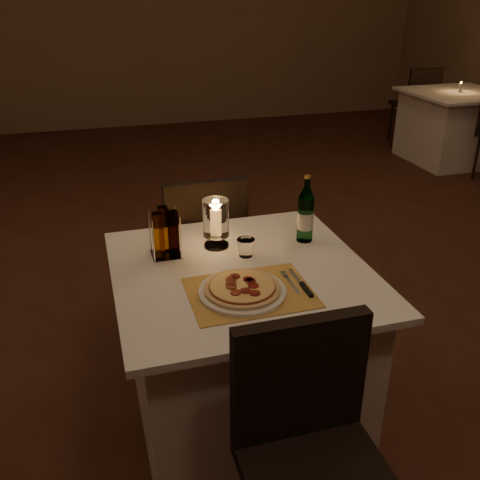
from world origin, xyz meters
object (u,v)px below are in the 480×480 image
object	(u,v)px
chair_near	(310,438)
water_bottle	(306,215)
pizza	(242,288)
chair_far	(203,239)
main_table	(241,345)
hurricane_candle	(216,220)
tumbler	(246,248)
neighbor_table_right	(453,127)
plate	(242,292)

from	to	relation	value
chair_near	water_bottle	world-z (taller)	water_bottle
pizza	water_bottle	distance (m)	0.54
chair_far	water_bottle	distance (m)	0.71
chair_far	water_bottle	xyz separation A→B (m)	(0.34, -0.53, 0.31)
main_table	hurricane_candle	distance (m)	0.54
tumbler	water_bottle	size ratio (longest dim) A/B	0.25
water_bottle	hurricane_candle	size ratio (longest dim) A/B	1.40
hurricane_candle	neighbor_table_right	xyz separation A→B (m)	(3.34, 2.84, -0.49)
main_table	pizza	distance (m)	0.44
hurricane_candle	water_bottle	bearing A→B (deg)	-7.32
chair_far	pizza	world-z (taller)	chair_far
chair_far	tumbler	distance (m)	0.65
plate	pizza	distance (m)	0.02
pizza	water_bottle	world-z (taller)	water_bottle
chair_near	tumbler	bearing A→B (deg)	86.45
main_table	hurricane_candle	world-z (taller)	hurricane_candle
plate	hurricane_candle	world-z (taller)	hurricane_candle
chair_far	tumbler	bearing A→B (deg)	-85.17
plate	pizza	world-z (taller)	pizza
water_bottle	tumbler	bearing A→B (deg)	-166.38
pizza	neighbor_table_right	distance (m)	4.68
chair_near	pizza	xyz separation A→B (m)	(-0.05, 0.53, 0.22)
pizza	plate	bearing A→B (deg)	-49.63
pizza	water_bottle	size ratio (longest dim) A/B	0.94
water_bottle	hurricane_candle	world-z (taller)	water_bottle
hurricane_candle	plate	bearing A→B (deg)	-90.75
plate	neighbor_table_right	world-z (taller)	plate
chair_far	pizza	bearing A→B (deg)	-93.21
chair_far	chair_near	bearing A→B (deg)	-90.00
plate	pizza	xyz separation A→B (m)	(-0.00, 0.00, 0.02)
main_table	pizza	xyz separation A→B (m)	(-0.05, -0.18, 0.39)
chair_near	water_bottle	bearing A→B (deg)	69.08
chair_far	neighbor_table_right	size ratio (longest dim) A/B	0.90
chair_near	chair_far	size ratio (longest dim) A/B	1.00
main_table	neighbor_table_right	size ratio (longest dim) A/B	1.00
plate	neighbor_table_right	size ratio (longest dim) A/B	0.32
tumbler	water_bottle	bearing A→B (deg)	13.62
main_table	water_bottle	distance (m)	0.62
chair_far	water_bottle	size ratio (longest dim) A/B	3.01
plate	hurricane_candle	bearing A→B (deg)	89.25
chair_near	plate	xyz separation A→B (m)	(-0.05, 0.53, 0.20)
main_table	tumbler	size ratio (longest dim) A/B	13.28
main_table	chair_near	xyz separation A→B (m)	(-0.00, -0.71, 0.18)
pizza	neighbor_table_right	world-z (taller)	pizza
neighbor_table_right	tumbler	bearing A→B (deg)	-137.63
main_table	chair_far	distance (m)	0.74
pizza	hurricane_candle	xyz separation A→B (m)	(0.01, 0.41, 0.10)
main_table	water_bottle	size ratio (longest dim) A/B	3.35
chair_far	plate	world-z (taller)	chair_far
hurricane_candle	neighbor_table_right	bearing A→B (deg)	40.37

